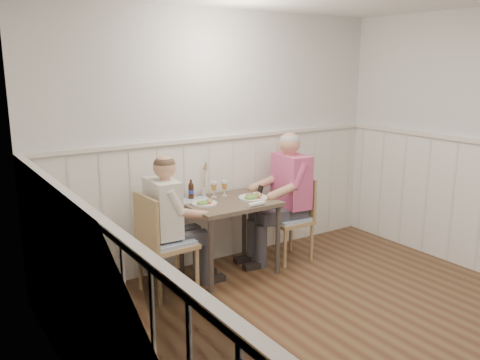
% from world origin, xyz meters
% --- Properties ---
extents(ground_plane, '(4.50, 4.50, 0.00)m').
position_xyz_m(ground_plane, '(0.00, 0.00, 0.00)').
color(ground_plane, '#482B1A').
extents(room_shell, '(4.04, 4.54, 2.60)m').
position_xyz_m(room_shell, '(0.00, 0.00, 1.52)').
color(room_shell, silver).
rests_on(room_shell, ground).
extents(wainscot, '(4.00, 4.49, 1.34)m').
position_xyz_m(wainscot, '(0.00, 0.69, 0.69)').
color(wainscot, silver).
rests_on(wainscot, ground).
extents(dining_table, '(0.87, 0.70, 0.75)m').
position_xyz_m(dining_table, '(-0.14, 1.84, 0.65)').
color(dining_table, '#4D4130').
rests_on(dining_table, ground).
extents(chair_right, '(0.42, 0.42, 0.89)m').
position_xyz_m(chair_right, '(0.63, 1.79, 0.48)').
color(chair_right, '#9C7F52').
rests_on(chair_right, ground).
extents(chair_left, '(0.47, 0.47, 0.95)m').
position_xyz_m(chair_left, '(-0.91, 1.77, 0.52)').
color(chair_left, '#9C7F52').
rests_on(chair_left, ground).
extents(man_in_pink, '(0.67, 0.47, 1.40)m').
position_xyz_m(man_in_pink, '(0.59, 1.83, 0.59)').
color(man_in_pink, '#3F3F47').
rests_on(man_in_pink, ground).
extents(diner_cream, '(0.61, 0.42, 1.30)m').
position_xyz_m(diner_cream, '(-0.82, 1.82, 0.54)').
color(diner_cream, '#3F3F47').
rests_on(diner_cream, ground).
extents(plate_man, '(0.29, 0.29, 0.07)m').
position_xyz_m(plate_man, '(0.09, 1.77, 0.77)').
color(plate_man, white).
rests_on(plate_man, dining_table).
extents(plate_diner, '(0.25, 0.25, 0.06)m').
position_xyz_m(plate_diner, '(-0.42, 1.86, 0.77)').
color(plate_diner, white).
rests_on(plate_diner, dining_table).
extents(beer_glass_a, '(0.06, 0.06, 0.16)m').
position_xyz_m(beer_glass_a, '(-0.08, 2.03, 0.86)').
color(beer_glass_a, silver).
rests_on(beer_glass_a, dining_table).
extents(beer_glass_b, '(0.07, 0.07, 0.16)m').
position_xyz_m(beer_glass_b, '(-0.20, 2.04, 0.86)').
color(beer_glass_b, silver).
rests_on(beer_glass_b, dining_table).
extents(beer_bottle, '(0.06, 0.06, 0.20)m').
position_xyz_m(beer_bottle, '(-0.42, 2.10, 0.84)').
color(beer_bottle, black).
rests_on(beer_bottle, dining_table).
extents(rolled_napkin, '(0.19, 0.06, 0.04)m').
position_xyz_m(rolled_napkin, '(-0.02, 1.54, 0.77)').
color(rolled_napkin, white).
rests_on(rolled_napkin, dining_table).
extents(grass_vase, '(0.04, 0.04, 0.37)m').
position_xyz_m(grass_vase, '(-0.25, 2.15, 0.92)').
color(grass_vase, silver).
rests_on(grass_vase, dining_table).
extents(gingham_mat, '(0.34, 0.29, 0.01)m').
position_xyz_m(gingham_mat, '(-0.42, 2.05, 0.75)').
color(gingham_mat, '#4B71A5').
rests_on(gingham_mat, dining_table).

